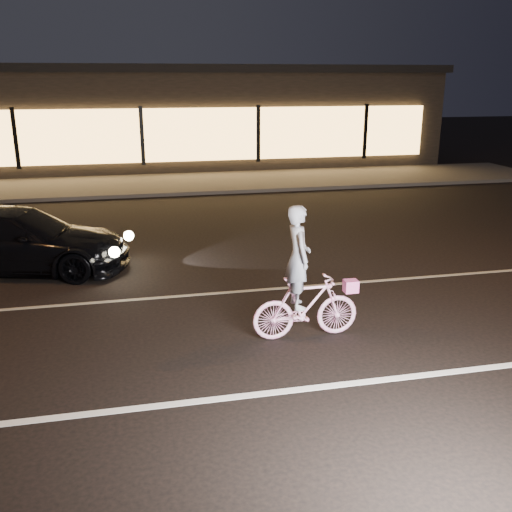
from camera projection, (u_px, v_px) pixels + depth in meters
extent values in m
plane|color=black|center=(176.00, 347.00, 8.17)|extent=(90.00, 90.00, 0.00)
cube|color=silver|center=(186.00, 403.00, 6.77)|extent=(60.00, 0.12, 0.01)
cube|color=gray|center=(167.00, 297.00, 10.03)|extent=(60.00, 0.10, 0.01)
cube|color=#383533|center=(146.00, 185.00, 20.27)|extent=(30.00, 4.00, 0.12)
cube|color=black|center=(139.00, 118.00, 25.29)|extent=(25.00, 8.00, 4.00)
cube|color=black|center=(136.00, 69.00, 24.68)|extent=(25.40, 8.40, 0.30)
cube|color=#FFB659|center=(142.00, 136.00, 21.59)|extent=(23.00, 0.15, 2.00)
cube|color=black|center=(16.00, 139.00, 20.60)|extent=(0.15, 0.08, 2.20)
cube|color=black|center=(142.00, 136.00, 21.51)|extent=(0.15, 0.08, 2.20)
cube|color=black|center=(258.00, 134.00, 22.43)|extent=(0.15, 0.08, 2.20)
cube|color=black|center=(365.00, 131.00, 23.34)|extent=(0.15, 0.08, 2.20)
imported|color=#F04CA6|center=(306.00, 307.00, 8.37)|extent=(1.60, 0.45, 0.96)
imported|color=white|center=(298.00, 257.00, 8.11)|extent=(0.36, 0.55, 1.51)
cube|color=#FF44A3|center=(351.00, 286.00, 8.42)|extent=(0.20, 0.16, 0.18)
imported|color=black|center=(18.00, 240.00, 11.24)|extent=(4.62, 2.72, 1.26)
sphere|color=#FFF2BF|center=(129.00, 236.00, 11.77)|extent=(0.21, 0.21, 0.21)
sphere|color=#FFF2BF|center=(114.00, 252.00, 10.67)|extent=(0.21, 0.21, 0.21)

